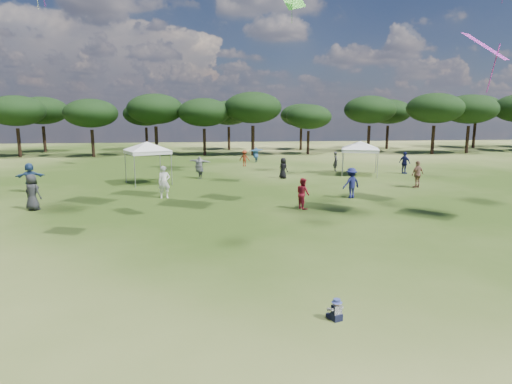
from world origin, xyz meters
TOP-DOWN VIEW (x-y plane):
  - ground at (0.00, 0.00)m, footprint 140.00×140.00m
  - tree_line at (2.39, 47.41)m, footprint 108.78×17.63m
  - tent_left at (-6.62, 23.40)m, footprint 5.12×5.12m
  - tent_right at (9.94, 25.86)m, footprint 5.48×5.48m
  - toddler at (0.46, 1.74)m, footprint 0.40×0.44m
  - festival_crowd at (-0.11, 23.57)m, footprint 29.01×23.66m

SIDE VIEW (x-z plane):
  - ground at x=0.00m, z-range 0.00..0.00m
  - toddler at x=0.46m, z-range -0.03..0.51m
  - festival_crowd at x=-0.11m, z-range -0.08..1.83m
  - tent_right at x=9.94m, z-range 1.11..4.17m
  - tent_left at x=-6.62m, z-range 1.23..4.53m
  - tree_line at x=2.39m, z-range 1.54..9.31m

